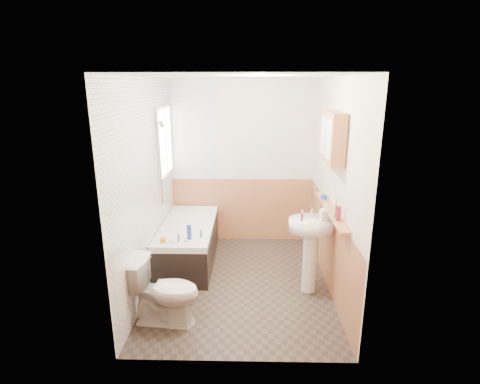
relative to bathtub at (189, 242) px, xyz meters
The scene contains 26 objects.
floor 0.98m from the bathtub, 38.31° to the right, with size 2.80×2.80×0.00m, color #302722.
ceiling 2.39m from the bathtub, 38.31° to the right, with size 2.80×2.80×0.00m, color white.
wall_back 1.46m from the bathtub, 48.78° to the left, with size 2.20×0.02×2.50m, color beige.
wall_front 2.32m from the bathtub, 69.83° to the right, with size 2.20×0.02×2.50m, color beige.
wall_left 1.18m from the bathtub, 123.38° to the right, with size 0.02×2.80×2.50m, color beige.
wall_right 2.15m from the bathtub, 17.40° to the right, with size 0.02×2.80×2.50m, color beige.
wainscot_right 1.92m from the bathtub, 17.60° to the right, with size 0.01×2.80×1.00m, color #BA744C.
wainscot_front 2.11m from the bathtub, 69.62° to the right, with size 2.20×0.01×1.00m, color #BA744C.
wainscot_back 1.11m from the bathtub, 48.02° to the left, with size 2.20×0.01×1.00m, color #BA744C.
tile_cladding_left 1.17m from the bathtub, 121.83° to the right, with size 0.01×2.80×2.50m, color white.
tile_return_back 1.66m from the bathtub, 89.65° to the left, with size 0.75×0.01×1.50m, color white.
window 1.44m from the bathtub, 131.72° to the left, with size 0.03×0.79×0.99m.
bathtub is the anchor object (origin of this frame).
shower_riser 1.35m from the bathtub, 169.13° to the right, with size 0.11×0.08×1.27m.
toilet 1.40m from the bathtub, 91.23° to the right, with size 0.40×0.72×0.71m, color white.
sink 1.77m from the bathtub, 25.15° to the right, with size 0.54×0.43×1.03m.
pine_shelf 2.05m from the bathtub, 22.66° to the right, with size 0.10×1.42×0.03m, color #BA744C.
medicine_cabinet 2.45m from the bathtub, 22.87° to the right, with size 0.16×0.61×0.55m.
foam_can 2.25m from the bathtub, 32.29° to the right, with size 0.05×0.05×0.16m, color maroon.
green_bottle 2.20m from the bathtub, 29.29° to the right, with size 0.04×0.04×0.22m, color #388447.
black_jar 1.96m from the bathtub, 11.19° to the right, with size 0.08×0.08×0.05m, color #19339E.
soap_bottle 1.99m from the bathtub, 24.62° to the right, with size 0.09×0.20×0.09m, color silver.
clear_bottle 1.77m from the bathtub, 28.46° to the right, with size 0.03×0.03×0.09m, color maroon.
blue_gel 0.66m from the bathtub, 79.02° to the right, with size 0.05×0.03×0.19m, color #19339E.
cream_jar 0.72m from the bathtub, 107.83° to the right, with size 0.08×0.08×0.05m, color orange.
orange_bottle 0.61m from the bathtub, 62.61° to the right, with size 0.03×0.03×0.09m, color #388447.
Camera 1 is at (0.10, -4.23, 2.42)m, focal length 28.00 mm.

